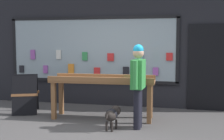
{
  "coord_description": "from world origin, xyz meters",
  "views": [
    {
      "loc": [
        1.7,
        -5.55,
        1.71
      ],
      "look_at": [
        0.26,
        0.72,
        1.09
      ],
      "focal_mm": 50.0,
      "sensor_mm": 36.0,
      "label": 1
    }
  ],
  "objects_px": {
    "display_table_main": "(103,85)",
    "sandwich_board_sign": "(26,94)",
    "person_browsing": "(138,80)",
    "small_dog": "(112,114)"
  },
  "relations": [
    {
      "from": "display_table_main",
      "to": "sandwich_board_sign",
      "type": "height_order",
      "value": "display_table_main"
    },
    {
      "from": "person_browsing",
      "to": "small_dog",
      "type": "bearing_deg",
      "value": 114.86
    },
    {
      "from": "display_table_main",
      "to": "person_browsing",
      "type": "relative_size",
      "value": 1.4
    },
    {
      "from": "person_browsing",
      "to": "small_dog",
      "type": "distance_m",
      "value": 0.82
    },
    {
      "from": "small_dog",
      "to": "sandwich_board_sign",
      "type": "xyz_separation_m",
      "value": [
        -2.3,
        0.89,
        0.16
      ]
    },
    {
      "from": "display_table_main",
      "to": "small_dog",
      "type": "bearing_deg",
      "value": -63.09
    },
    {
      "from": "small_dog",
      "to": "sandwich_board_sign",
      "type": "bearing_deg",
      "value": 78.67
    },
    {
      "from": "person_browsing",
      "to": "sandwich_board_sign",
      "type": "relative_size",
      "value": 1.82
    },
    {
      "from": "display_table_main",
      "to": "person_browsing",
      "type": "distance_m",
      "value": 1.05
    },
    {
      "from": "small_dog",
      "to": "sandwich_board_sign",
      "type": "distance_m",
      "value": 2.47
    }
  ]
}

